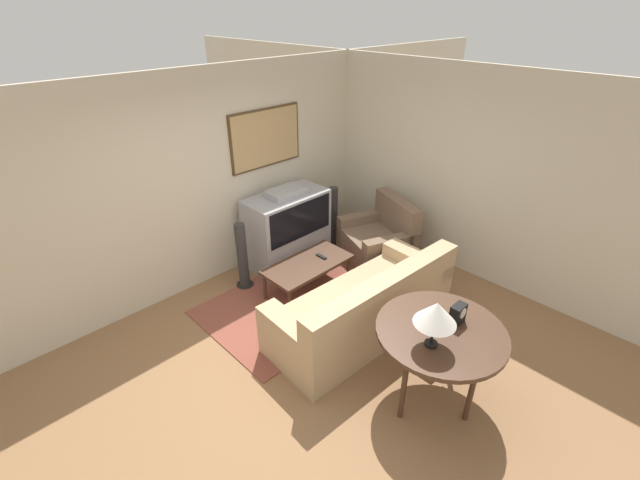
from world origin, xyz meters
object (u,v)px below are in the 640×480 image
(couch, at_px, (364,309))
(table_lamp, at_px, (436,314))
(mantel_clock, at_px, (458,314))
(speaker_tower_left, at_px, (242,258))
(armchair, at_px, (379,241))
(tv, at_px, (287,228))
(console_table, at_px, (441,336))
(speaker_tower_right, at_px, (333,217))
(coffee_table, at_px, (308,266))

(couch, height_order, table_lamp, table_lamp)
(mantel_clock, xyz_separation_m, speaker_tower_left, (-0.38, 2.77, -0.48))
(armchair, relative_size, table_lamp, 2.71)
(tv, bearing_deg, console_table, -102.76)
(tv, height_order, armchair, tv)
(mantel_clock, bearing_deg, console_table, 169.69)
(console_table, bearing_deg, speaker_tower_right, 61.65)
(tv, xyz_separation_m, table_lamp, (-0.86, -2.85, 0.62))
(console_table, distance_m, speaker_tower_left, 2.76)
(armchair, bearing_deg, table_lamp, -21.31)
(armchair, distance_m, coffee_table, 1.26)
(coffee_table, relative_size, console_table, 1.00)
(couch, height_order, speaker_tower_right, speaker_tower_right)
(tv, xyz_separation_m, mantel_clock, (-0.46, -2.86, 0.38))
(coffee_table, relative_size, mantel_clock, 6.07)
(couch, bearing_deg, mantel_clock, 89.51)
(tv, bearing_deg, table_lamp, -106.85)
(console_table, distance_m, speaker_tower_right, 3.13)
(coffee_table, bearing_deg, tv, 67.66)
(mantel_clock, height_order, speaker_tower_left, mantel_clock)
(coffee_table, xyz_separation_m, speaker_tower_left, (-0.53, 0.67, 0.05))
(speaker_tower_left, bearing_deg, console_table, -85.84)
(tv, height_order, coffee_table, tv)
(couch, relative_size, table_lamp, 5.14)
(armchair, distance_m, table_lamp, 2.79)
(coffee_table, distance_m, mantel_clock, 2.18)
(mantel_clock, xyz_separation_m, speaker_tower_right, (1.30, 2.77, -0.48))
(couch, xyz_separation_m, speaker_tower_left, (-0.45, 1.68, 0.12))
(speaker_tower_left, bearing_deg, speaker_tower_right, 0.00)
(mantel_clock, distance_m, speaker_tower_left, 2.84)
(speaker_tower_left, bearing_deg, couch, -75.12)
(couch, bearing_deg, table_lamp, 69.53)
(mantel_clock, bearing_deg, couch, 86.59)
(coffee_table, bearing_deg, couch, -94.75)
(armchair, bearing_deg, console_table, -18.00)
(armchair, height_order, mantel_clock, mantel_clock)
(tv, bearing_deg, couch, -102.55)
(mantel_clock, relative_size, speaker_tower_left, 0.20)
(mantel_clock, bearing_deg, tv, 80.90)
(console_table, relative_size, speaker_tower_left, 1.25)
(console_table, bearing_deg, tv, 77.24)
(tv, relative_size, speaker_tower_left, 1.27)
(coffee_table, distance_m, console_table, 2.13)
(armchair, distance_m, speaker_tower_right, 0.83)
(mantel_clock, bearing_deg, speaker_tower_right, 64.95)
(tv, height_order, console_table, tv)
(couch, bearing_deg, console_table, 79.80)
(tv, relative_size, coffee_table, 1.02)
(armchair, xyz_separation_m, coffee_table, (-1.25, 0.15, 0.08))
(couch, distance_m, coffee_table, 1.02)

